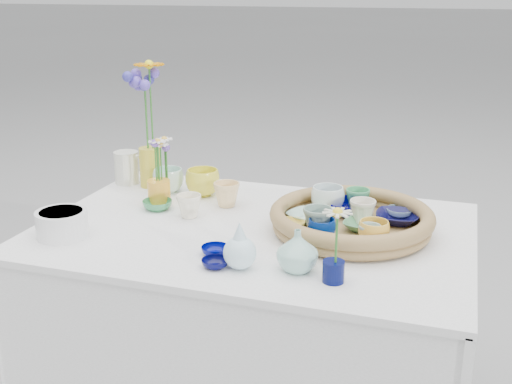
% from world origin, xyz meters
% --- Properties ---
extents(wicker_tray, '(0.47, 0.47, 0.08)m').
position_xyz_m(wicker_tray, '(0.28, 0.05, 0.80)').
color(wicker_tray, brown).
rests_on(wicker_tray, display_table).
extents(tray_ceramic_0, '(0.14, 0.14, 0.04)m').
position_xyz_m(tray_ceramic_0, '(0.25, 0.15, 0.80)').
color(tray_ceramic_0, '#030073').
rests_on(tray_ceramic_0, wicker_tray).
extents(tray_ceramic_1, '(0.13, 0.13, 0.03)m').
position_xyz_m(tray_ceramic_1, '(0.40, 0.12, 0.80)').
color(tray_ceramic_1, '#0B0B35').
rests_on(tray_ceramic_1, wicker_tray).
extents(tray_ceramic_2, '(0.09, 0.09, 0.07)m').
position_xyz_m(tray_ceramic_2, '(0.36, -0.06, 0.82)').
color(tray_ceramic_2, yellow).
rests_on(tray_ceramic_2, wicker_tray).
extents(tray_ceramic_3, '(0.13, 0.13, 0.03)m').
position_xyz_m(tray_ceramic_3, '(0.32, 0.04, 0.80)').
color(tray_ceramic_3, '#4F8C5E').
rests_on(tray_ceramic_3, wicker_tray).
extents(tray_ceramic_4, '(0.09, 0.09, 0.08)m').
position_xyz_m(tray_ceramic_4, '(0.20, -0.04, 0.82)').
color(tray_ceramic_4, gray).
rests_on(tray_ceramic_4, wicker_tray).
extents(tray_ceramic_5, '(0.14, 0.14, 0.03)m').
position_xyz_m(tray_ceramic_5, '(0.14, 0.06, 0.80)').
color(tray_ceramic_5, '#96BDA9').
rests_on(tray_ceramic_5, wicker_tray).
extents(tray_ceramic_6, '(0.13, 0.13, 0.08)m').
position_xyz_m(tray_ceramic_6, '(0.19, 0.16, 0.82)').
color(tray_ceramic_6, white).
rests_on(tray_ceramic_6, wicker_tray).
extents(tray_ceramic_7, '(0.10, 0.10, 0.07)m').
position_xyz_m(tray_ceramic_7, '(0.31, 0.09, 0.82)').
color(tray_ceramic_7, silver).
rests_on(tray_ceramic_7, wicker_tray).
extents(tray_ceramic_8, '(0.11, 0.11, 0.03)m').
position_xyz_m(tray_ceramic_8, '(0.40, 0.18, 0.80)').
color(tray_ceramic_8, '#90B7CF').
rests_on(tray_ceramic_8, wicker_tray).
extents(tray_ceramic_9, '(0.10, 0.10, 0.06)m').
position_xyz_m(tray_ceramic_9, '(0.22, -0.07, 0.81)').
color(tray_ceramic_9, navy).
rests_on(tray_ceramic_9, wicker_tray).
extents(tray_ceramic_10, '(0.10, 0.10, 0.03)m').
position_xyz_m(tray_ceramic_10, '(0.12, -0.03, 0.80)').
color(tray_ceramic_10, '#FFE265').
rests_on(tray_ceramic_10, wicker_tray).
extents(tray_ceramic_11, '(0.07, 0.07, 0.06)m').
position_xyz_m(tray_ceramic_11, '(0.35, -0.07, 0.81)').
color(tray_ceramic_11, '#9CBAB0').
rests_on(tray_ceramic_11, wicker_tray).
extents(tray_ceramic_12, '(0.08, 0.08, 0.07)m').
position_xyz_m(tray_ceramic_12, '(0.27, 0.20, 0.82)').
color(tray_ceramic_12, '#439E61').
rests_on(tray_ceramic_12, wicker_tray).
extents(loose_ceramic_0, '(0.12, 0.12, 0.09)m').
position_xyz_m(loose_ceramic_0, '(-0.26, 0.24, 0.81)').
color(loose_ceramic_0, yellow).
rests_on(loose_ceramic_0, display_table).
extents(loose_ceramic_1, '(0.11, 0.11, 0.08)m').
position_xyz_m(loose_ceramic_1, '(-0.14, 0.16, 0.80)').
color(loose_ceramic_1, '#F5CE89').
rests_on(loose_ceramic_1, display_table).
extents(loose_ceramic_2, '(0.11, 0.11, 0.03)m').
position_xyz_m(loose_ceramic_2, '(-0.34, 0.06, 0.78)').
color(loose_ceramic_2, '#368751').
rests_on(loose_ceramic_2, display_table).
extents(loose_ceramic_3, '(0.09, 0.09, 0.07)m').
position_xyz_m(loose_ceramic_3, '(-0.22, 0.02, 0.80)').
color(loose_ceramic_3, white).
rests_on(loose_ceramic_3, display_table).
extents(loose_ceramic_4, '(0.08, 0.08, 0.02)m').
position_xyz_m(loose_ceramic_4, '(-0.04, -0.22, 0.78)').
color(loose_ceramic_4, '#00056D').
rests_on(loose_ceramic_4, display_table).
extents(loose_ceramic_5, '(0.13, 0.13, 0.08)m').
position_xyz_m(loose_ceramic_5, '(-0.39, 0.23, 0.81)').
color(loose_ceramic_5, silver).
rests_on(loose_ceramic_5, display_table).
extents(loose_ceramic_6, '(0.08, 0.08, 0.02)m').
position_xyz_m(loose_ceramic_6, '(-0.01, -0.30, 0.78)').
color(loose_ceramic_6, '#04053B').
rests_on(loose_ceramic_6, display_table).
extents(fluted_bowl, '(0.17, 0.17, 0.08)m').
position_xyz_m(fluted_bowl, '(-0.50, -0.23, 0.80)').
color(fluted_bowl, white).
rests_on(fluted_bowl, display_table).
extents(bud_vase_paleblue, '(0.10, 0.10, 0.13)m').
position_xyz_m(bud_vase_paleblue, '(0.06, -0.28, 0.83)').
color(bud_vase_paleblue, '#C5E8F4').
rests_on(bud_vase_paleblue, display_table).
extents(bud_vase_seafoam, '(0.11, 0.11, 0.11)m').
position_xyz_m(bud_vase_seafoam, '(0.20, -0.25, 0.82)').
color(bud_vase_seafoam, '#97CABC').
rests_on(bud_vase_seafoam, display_table).
extents(bud_vase_cobalt, '(0.07, 0.07, 0.05)m').
position_xyz_m(bud_vase_cobalt, '(0.30, -0.28, 0.79)').
color(bud_vase_cobalt, '#03093E').
rests_on(bud_vase_cobalt, display_table).
extents(single_daisy, '(0.09, 0.09, 0.15)m').
position_xyz_m(single_daisy, '(0.30, -0.29, 0.88)').
color(single_daisy, silver).
rests_on(single_daisy, bud_vase_cobalt).
extents(tall_vase_yellow, '(0.09, 0.09, 0.14)m').
position_xyz_m(tall_vase_yellow, '(-0.48, 0.27, 0.84)').
color(tall_vase_yellow, gold).
rests_on(tall_vase_yellow, display_table).
extents(gerbera, '(0.12, 0.12, 0.31)m').
position_xyz_m(gerbera, '(-0.46, 0.28, 1.05)').
color(gerbera, orange).
rests_on(gerbera, tall_vase_yellow).
extents(hydrangea, '(0.12, 0.12, 0.32)m').
position_xyz_m(hydrangea, '(-0.48, 0.27, 1.02)').
color(hydrangea, '#34329A').
rests_on(hydrangea, tall_vase_yellow).
extents(white_pitcher, '(0.13, 0.11, 0.12)m').
position_xyz_m(white_pitcher, '(-0.58, 0.28, 0.82)').
color(white_pitcher, silver).
rests_on(white_pitcher, display_table).
extents(daisy_cup, '(0.09, 0.09, 0.08)m').
position_xyz_m(daisy_cup, '(-0.36, 0.11, 0.80)').
color(daisy_cup, '#FBA82B').
rests_on(daisy_cup, display_table).
extents(daisy_posy, '(0.10, 0.10, 0.17)m').
position_xyz_m(daisy_posy, '(-0.35, 0.13, 0.93)').
color(daisy_posy, white).
rests_on(daisy_posy, daisy_cup).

